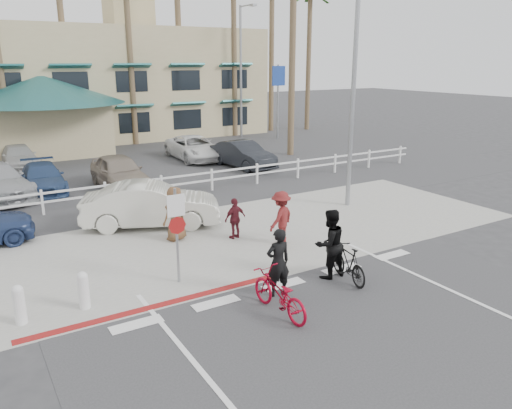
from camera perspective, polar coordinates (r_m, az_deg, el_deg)
ground at (r=12.96m, az=4.67°, el=-10.12°), size 140.00×140.00×0.00m
bike_path at (r=11.60m, az=10.61°, el=-13.73°), size 12.00×16.00×0.01m
sidewalk_plaza at (r=16.51m, az=-4.50°, el=-4.16°), size 22.00×7.00×0.01m
cross_street at (r=19.99m, az=-9.69°, el=-0.69°), size 40.00×5.00×0.01m
parking_lot at (r=28.79m, az=-16.76°, el=4.04°), size 50.00×16.00×0.01m
curb_red at (r=12.63m, az=-9.98°, el=-11.03°), size 7.00×0.25×0.02m
rail_fence at (r=21.83m, az=-10.49°, el=2.06°), size 29.40×0.16×1.00m
building at (r=41.33m, az=-19.49°, el=15.22°), size 28.00×16.00×11.30m
sign_post at (r=13.16m, az=-9.05°, el=-3.02°), size 0.50×0.10×2.90m
bollard_0 at (r=12.70m, az=-19.10°, el=-9.24°), size 0.26×0.26×0.95m
bollard_1 at (r=12.54m, az=-25.43°, el=-10.30°), size 0.26×0.26×0.95m
streetlight_0 at (r=20.04m, az=11.05°, el=12.39°), size 0.60×2.00×9.00m
streetlight_1 at (r=38.35m, az=-1.74°, el=14.75°), size 0.60×2.00×9.50m
info_sign at (r=37.80m, az=2.51°, el=11.76°), size 1.20×0.16×5.60m
palm_4 at (r=36.07m, az=-21.24°, el=17.99°), size 4.00×4.00×15.00m
palm_5 at (r=36.05m, az=-14.25°, el=16.97°), size 4.00×4.00×13.00m
palm_6 at (r=38.47m, az=-8.90°, el=20.17°), size 4.00×4.00×17.00m
palm_7 at (r=39.23m, az=-2.53°, el=18.06°), size 4.00×4.00×14.00m
palm_8 at (r=42.16m, az=1.80°, el=18.62°), size 4.00×4.00×15.00m
palm_9 at (r=43.03m, az=6.06°, el=17.16°), size 4.00×4.00×13.00m
palm_11 at (r=31.06m, az=4.21°, el=18.51°), size 4.00×4.00×14.00m
bike_red at (r=11.76m, az=2.63°, el=-10.18°), size 0.79×2.01×1.04m
rider_red at (r=12.51m, az=2.54°, el=-6.63°), size 0.68×0.47×1.77m
bike_black at (r=13.67m, az=10.51°, el=-6.63°), size 0.74×1.71×1.00m
rider_black at (r=13.64m, az=8.39°, el=-4.47°), size 0.96×0.76×1.93m
pedestrian_a at (r=16.00m, az=2.86°, el=-1.52°), size 1.30×1.07×1.74m
pedestrian_child at (r=16.49m, az=-2.40°, el=-1.61°), size 0.86×0.46×1.39m
pedestrian_b at (r=16.48m, az=-9.23°, el=-1.05°), size 1.03×0.86×1.81m
car_white_sedan at (r=18.06m, az=-11.87°, el=-0.04°), size 5.06×3.45×1.58m
lot_car_2 at (r=23.81m, az=-15.35°, el=3.61°), size 1.88×4.57×1.55m
lot_car_3 at (r=27.57m, az=-1.49°, el=5.73°), size 2.06×4.53×1.44m
lot_car_4 at (r=30.39m, az=-25.47°, el=4.93°), size 1.80×4.23×1.22m
lot_car_5 at (r=30.09m, az=-7.05°, el=6.45°), size 2.46×5.05×1.38m
lot_car_6 at (r=24.44m, az=-23.19°, el=2.81°), size 1.95×4.36×1.24m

